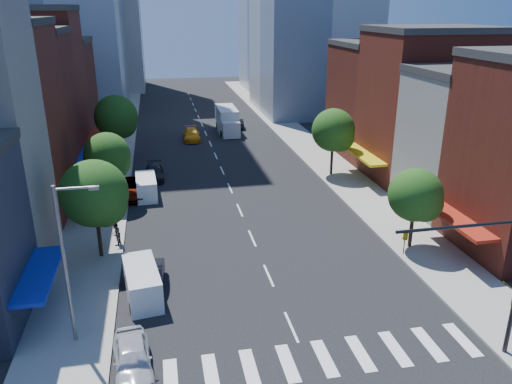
{
  "coord_description": "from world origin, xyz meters",
  "views": [
    {
      "loc": [
        -6.75,
        -23.39,
        17.32
      ],
      "look_at": [
        -0.25,
        9.16,
        5.0
      ],
      "focal_mm": 35.0,
      "sensor_mm": 36.0,
      "label": 1
    }
  ],
  "objects_px": {
    "parked_car_front": "(133,358)",
    "cargo_van_far": "(146,187)",
    "box_truck": "(227,121)",
    "cargo_van_near": "(142,284)",
    "parked_car_third": "(134,188)",
    "pedestrian_far": "(116,234)",
    "parked_car_second": "(150,279)",
    "pedestrian_near": "(54,258)",
    "taxi": "(192,134)",
    "parked_car_rear": "(154,172)",
    "traffic_car_far": "(229,128)",
    "traffic_car_oncoming": "(238,123)"
  },
  "relations": [
    {
      "from": "taxi",
      "to": "traffic_car_far",
      "type": "relative_size",
      "value": 1.2
    },
    {
      "from": "parked_car_third",
      "to": "cargo_van_near",
      "type": "bearing_deg",
      "value": -87.67
    },
    {
      "from": "cargo_van_near",
      "to": "pedestrian_far",
      "type": "xyz_separation_m",
      "value": [
        -2.1,
        7.84,
        0.03
      ]
    },
    {
      "from": "cargo_van_far",
      "to": "parked_car_third",
      "type": "bearing_deg",
      "value": 153.61
    },
    {
      "from": "parked_car_front",
      "to": "traffic_car_oncoming",
      "type": "height_order",
      "value": "parked_car_front"
    },
    {
      "from": "taxi",
      "to": "pedestrian_near",
      "type": "xyz_separation_m",
      "value": [
        -12.2,
        -35.02,
        0.22
      ]
    },
    {
      "from": "taxi",
      "to": "pedestrian_far",
      "type": "distance_m",
      "value": 32.97
    },
    {
      "from": "pedestrian_near",
      "to": "parked_car_third",
      "type": "bearing_deg",
      "value": -28.46
    },
    {
      "from": "parked_car_third",
      "to": "traffic_car_far",
      "type": "distance_m",
      "value": 26.98
    },
    {
      "from": "parked_car_front",
      "to": "cargo_van_far",
      "type": "distance_m",
      "value": 25.16
    },
    {
      "from": "parked_car_third",
      "to": "pedestrian_far",
      "type": "distance_m",
      "value": 11.07
    },
    {
      "from": "pedestrian_far",
      "to": "parked_car_front",
      "type": "bearing_deg",
      "value": 21.78
    },
    {
      "from": "parked_car_second",
      "to": "box_truck",
      "type": "relative_size",
      "value": 0.53
    },
    {
      "from": "parked_car_second",
      "to": "taxi",
      "type": "xyz_separation_m",
      "value": [
        5.63,
        38.87,
        0.02
      ]
    },
    {
      "from": "box_truck",
      "to": "pedestrian_far",
      "type": "height_order",
      "value": "box_truck"
    },
    {
      "from": "cargo_van_far",
      "to": "traffic_car_far",
      "type": "relative_size",
      "value": 1.06
    },
    {
      "from": "cargo_van_far",
      "to": "parked_car_front",
      "type": "bearing_deg",
      "value": -94.15
    },
    {
      "from": "parked_car_front",
      "to": "cargo_van_far",
      "type": "relative_size",
      "value": 0.98
    },
    {
      "from": "pedestrian_near",
      "to": "parked_car_rear",
      "type": "bearing_deg",
      "value": -29.14
    },
    {
      "from": "pedestrian_near",
      "to": "pedestrian_far",
      "type": "height_order",
      "value": "pedestrian_far"
    },
    {
      "from": "parked_car_second",
      "to": "cargo_van_far",
      "type": "relative_size",
      "value": 0.98
    },
    {
      "from": "parked_car_rear",
      "to": "cargo_van_far",
      "type": "xyz_separation_m",
      "value": [
        -0.79,
        -5.45,
        0.28
      ]
    },
    {
      "from": "taxi",
      "to": "box_truck",
      "type": "height_order",
      "value": "box_truck"
    },
    {
      "from": "parked_car_front",
      "to": "traffic_car_oncoming",
      "type": "xyz_separation_m",
      "value": [
        14.06,
        52.73,
        -0.09
      ]
    },
    {
      "from": "pedestrian_near",
      "to": "pedestrian_far",
      "type": "distance_m",
      "value": 5.06
    },
    {
      "from": "cargo_van_far",
      "to": "taxi",
      "type": "height_order",
      "value": "cargo_van_far"
    },
    {
      "from": "traffic_car_far",
      "to": "pedestrian_far",
      "type": "bearing_deg",
      "value": 68.75
    },
    {
      "from": "traffic_car_oncoming",
      "to": "box_truck",
      "type": "bearing_deg",
      "value": 57.4
    },
    {
      "from": "parked_car_rear",
      "to": "pedestrian_far",
      "type": "xyz_separation_m",
      "value": [
        -3.0,
        -15.94,
        0.35
      ]
    },
    {
      "from": "parked_car_second",
      "to": "taxi",
      "type": "distance_m",
      "value": 39.28
    },
    {
      "from": "box_truck",
      "to": "parked_car_second",
      "type": "bearing_deg",
      "value": -104.36
    },
    {
      "from": "parked_car_rear",
      "to": "pedestrian_far",
      "type": "bearing_deg",
      "value": -101.18
    },
    {
      "from": "box_truck",
      "to": "cargo_van_near",
      "type": "bearing_deg",
      "value": -104.65
    },
    {
      "from": "box_truck",
      "to": "parked_car_front",
      "type": "bearing_deg",
      "value": -103.12
    },
    {
      "from": "parked_car_second",
      "to": "box_truck",
      "type": "distance_m",
      "value": 43.88
    },
    {
      "from": "cargo_van_far",
      "to": "box_truck",
      "type": "distance_m",
      "value": 27.53
    },
    {
      "from": "parked_car_second",
      "to": "parked_car_rear",
      "type": "height_order",
      "value": "parked_car_second"
    },
    {
      "from": "parked_car_rear",
      "to": "pedestrian_near",
      "type": "distance_m",
      "value": 20.28
    },
    {
      "from": "parked_car_third",
      "to": "cargo_van_near",
      "type": "distance_m",
      "value": 18.89
    },
    {
      "from": "pedestrian_near",
      "to": "parked_car_front",
      "type": "bearing_deg",
      "value": -162.77
    },
    {
      "from": "parked_car_third",
      "to": "cargo_van_near",
      "type": "relative_size",
      "value": 1.15
    },
    {
      "from": "traffic_car_far",
      "to": "traffic_car_oncoming",
      "type": "bearing_deg",
      "value": -117.92
    },
    {
      "from": "traffic_car_oncoming",
      "to": "pedestrian_near",
      "type": "xyz_separation_m",
      "value": [
        -19.75,
        -41.17,
        0.3
      ]
    },
    {
      "from": "parked_car_front",
      "to": "parked_car_second",
      "type": "relative_size",
      "value": 1.0
    },
    {
      "from": "traffic_car_oncoming",
      "to": "pedestrian_far",
      "type": "xyz_separation_m",
      "value": [
        -15.75,
        -38.07,
        0.35
      ]
    },
    {
      "from": "box_truck",
      "to": "pedestrian_far",
      "type": "xyz_separation_m",
      "value": [
        -13.73,
        -35.49,
        -0.62
      ]
    },
    {
      "from": "cargo_van_far",
      "to": "traffic_car_far",
      "type": "bearing_deg",
      "value": 61.23
    },
    {
      "from": "parked_car_front",
      "to": "parked_car_third",
      "type": "relative_size",
      "value": 0.79
    },
    {
      "from": "box_truck",
      "to": "traffic_car_oncoming",
      "type": "bearing_deg",
      "value": 52.49
    },
    {
      "from": "cargo_van_near",
      "to": "traffic_car_far",
      "type": "distance_m",
      "value": 44.16
    }
  ]
}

